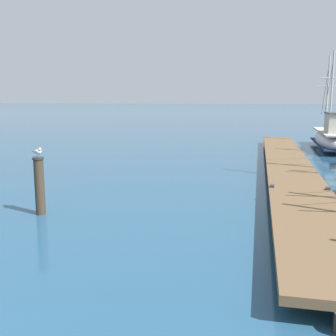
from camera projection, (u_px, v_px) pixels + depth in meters
name	position (u px, v px, depth m)	size (l,w,h in m)	color
floating_dock	(289.00, 166.00, 16.58)	(2.71, 23.65, 0.53)	brown
fishing_boat_2	(330.00, 137.00, 24.76)	(1.90, 8.32, 5.92)	silver
mooring_piling	(39.00, 185.00, 10.87)	(0.30, 0.30, 1.57)	#3D3023
perched_seagull	(38.00, 152.00, 10.72)	(0.35, 0.26, 0.27)	gold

